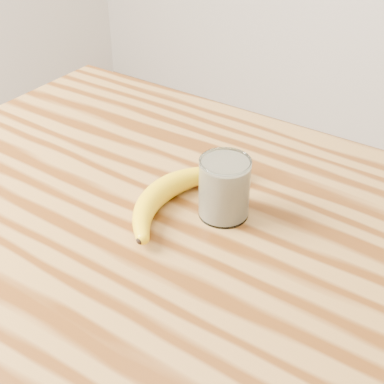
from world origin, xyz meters
The scene contains 3 objects.
table centered at (0.00, 0.00, 0.77)m, with size 1.20×0.80×0.90m.
smoothie_glass centered at (0.02, 0.06, 0.95)m, with size 0.08×0.08×0.10m.
banana centered at (-0.09, 0.03, 0.92)m, with size 0.12×0.33×0.04m, color #E6B20F, non-canonical shape.
Camera 1 is at (0.36, -0.54, 1.43)m, focal length 50.00 mm.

